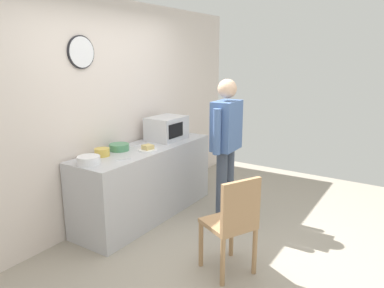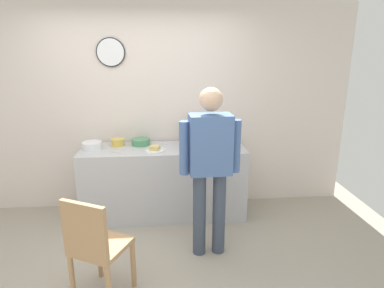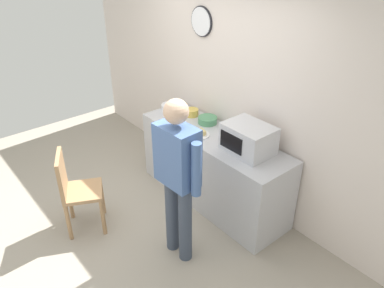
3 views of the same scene
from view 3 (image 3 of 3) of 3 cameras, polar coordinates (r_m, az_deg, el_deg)
name	(u,v)px [view 3 (image 3 of 3)]	position (r m, az deg, el deg)	size (l,w,h in m)	color
ground_plane	(114,229)	(4.41, -11.65, -12.41)	(6.00, 6.00, 0.00)	#9E9384
back_wall	(223,85)	(4.53, 4.62, 8.77)	(5.40, 0.13, 2.60)	silver
kitchen_counter	(213,168)	(4.51, 3.15, -3.62)	(1.98, 0.62, 0.88)	#B7B7BC
microwave	(248,139)	(3.94, 8.47, 0.79)	(0.50, 0.39, 0.30)	silver
sandwich_plate	(200,134)	(4.26, 1.15, 1.54)	(0.23, 0.23, 0.07)	white
salad_bowl	(208,120)	(4.54, 2.37, 3.61)	(0.23, 0.23, 0.08)	#4C8E60
cereal_bowl	(171,107)	(4.86, -3.24, 5.51)	(0.23, 0.23, 0.08)	white
mixing_bowl	(192,112)	(4.72, -0.04, 4.78)	(0.16, 0.16, 0.09)	gold
fork_utensil	(221,130)	(4.39, 4.39, 2.07)	(0.17, 0.02, 0.01)	silver
spoon_utensil	(173,122)	(4.56, -2.82, 3.28)	(0.17, 0.02, 0.01)	silver
person_standing	(177,171)	(3.44, -2.21, -4.09)	(0.59, 0.26, 1.70)	#3A4457
wooden_chair	(75,188)	(4.22, -17.22, -6.39)	(0.54, 0.54, 0.94)	#A87F56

